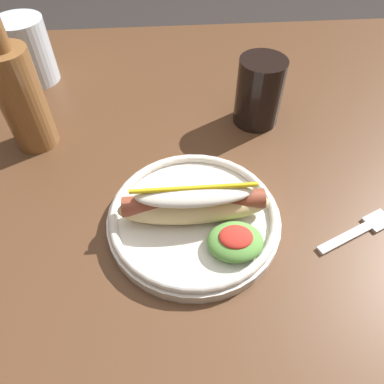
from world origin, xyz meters
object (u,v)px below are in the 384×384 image
at_px(hot_dog_plate, 196,214).
at_px(fork, 361,230).
at_px(soda_cup, 259,92).
at_px(glass_bottle, 19,94).
at_px(water_cup, 28,51).

relative_size(hot_dog_plate, fork, 1.96).
bearing_deg(soda_cup, glass_bottle, -175.69).
xyz_separation_m(hot_dog_plate, water_cup, (-0.29, 0.38, 0.04)).
height_order(water_cup, glass_bottle, glass_bottle).
xyz_separation_m(hot_dog_plate, soda_cup, (0.12, 0.22, 0.03)).
relative_size(hot_dog_plate, glass_bottle, 0.97).
relative_size(fork, glass_bottle, 0.50).
height_order(hot_dog_plate, water_cup, water_cup).
xyz_separation_m(fork, water_cup, (-0.50, 0.41, 0.06)).
bearing_deg(water_cup, glass_bottle, -78.09).
bearing_deg(fork, glass_bottle, 131.51).
bearing_deg(fork, soda_cup, 87.84).
bearing_deg(hot_dog_plate, soda_cup, 60.57).
distance_m(soda_cup, glass_bottle, 0.37).
xyz_separation_m(fork, glass_bottle, (-0.46, 0.22, 0.09)).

